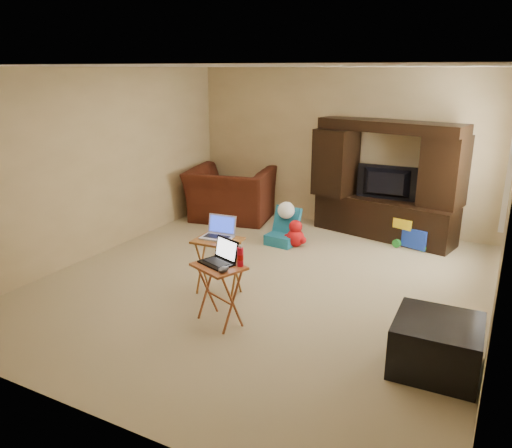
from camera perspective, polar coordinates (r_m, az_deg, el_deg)
The scene contains 21 objects.
floor at distance 6.07m, azimuth 0.88°, elevation -6.72°, with size 5.50×5.50×0.00m, color tan.
ceiling at distance 5.54m, azimuth 1.00°, elevation 17.59°, with size 5.50×5.50×0.00m, color silver.
wall_back at distance 8.19m, azimuth 9.71°, elevation 8.49°, with size 5.00×5.00×0.00m, color tan.
wall_front at distance 3.54m, azimuth -19.53°, elevation -3.95°, with size 5.00×5.00×0.00m, color tan.
wall_left at distance 7.14m, azimuth -17.43°, elevation 6.66°, with size 5.50×5.50×0.00m, color tan.
wall_right at distance 5.11m, azimuth 26.89°, elevation 1.54°, with size 5.50×5.50×0.00m, color tan.
window_frame at distance 6.59m, azimuth 27.13°, elevation 6.05°, with size 0.06×1.14×1.34m, color white.
entertainment_center at distance 7.72m, azimuth 14.67°, elevation 4.85°, with size 2.15×0.54×1.76m, color black.
television at distance 7.69m, azimuth 14.57°, elevation 4.52°, with size 0.89×0.12×0.51m, color black.
recliner at distance 8.48m, azimuth -2.86°, elevation 3.41°, with size 1.35×1.18×0.88m, color #46190F.
child_rocker at distance 7.29m, azimuth 3.03°, elevation -0.28°, with size 0.41×0.47×0.54m, color #1A6C8F, non-canonical shape.
plush_toy at distance 7.23m, azimuth 4.53°, elevation -1.06°, with size 0.36×0.30×0.40m, color red, non-canonical shape.
push_toy at distance 7.56m, azimuth 17.47°, elevation -0.90°, with size 0.57×0.40×0.42m, color #1737BD, non-canonical shape.
ottoman at distance 4.62m, azimuth 19.93°, elevation -12.91°, with size 0.71×0.71×0.45m, color black.
tray_table_left at distance 5.70m, azimuth -4.32°, elevation -4.87°, with size 0.50×0.40×0.65m, color #9A5A25.
tray_table_right at distance 5.06m, azimuth -4.20°, elevation -8.01°, with size 0.48×0.38×0.63m, color #AB5729.
laptop_left at distance 5.58m, azimuth -4.53°, elevation -0.47°, with size 0.34×0.28×0.24m, color silver.
laptop_right at distance 4.93m, azimuth -4.58°, elevation -3.27°, with size 0.33×0.27×0.24m, color black.
mouse_left at distance 5.42m, azimuth -3.09°, elevation -2.02°, with size 0.08×0.13×0.05m, color silver.
mouse_right at distance 4.77m, azimuth -3.71°, elevation -5.19°, with size 0.08×0.13×0.05m, color #3F3F44.
water_bottle at distance 4.87m, azimuth -1.80°, elevation -3.78°, with size 0.06×0.06×0.19m, color red.
Camera 1 is at (2.49, -4.96, 2.48)m, focal length 35.00 mm.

